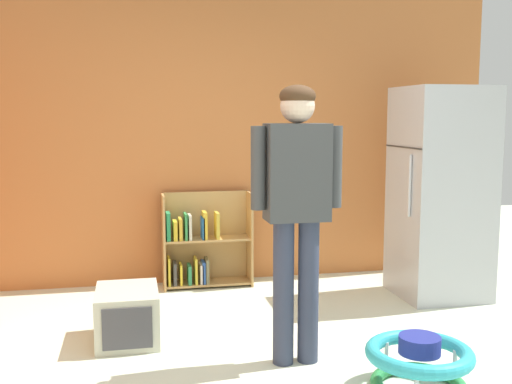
# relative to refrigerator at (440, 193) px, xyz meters

# --- Properties ---
(ground_plane) EXTENTS (12.00, 12.00, 0.00)m
(ground_plane) POSITION_rel_refrigerator_xyz_m (-1.75, -1.42, -0.89)
(ground_plane) COLOR silver
(ground_plane) RESTS_ON ground
(back_wall) EXTENTS (5.20, 0.06, 2.70)m
(back_wall) POSITION_rel_refrigerator_xyz_m (-1.75, 0.91, 0.46)
(back_wall) COLOR #C4723A
(back_wall) RESTS_ON ground
(refrigerator) EXTENTS (0.73, 0.68, 1.78)m
(refrigerator) POSITION_rel_refrigerator_xyz_m (0.00, 0.00, 0.00)
(refrigerator) COLOR #B7BABF
(refrigerator) RESTS_ON ground
(bookshelf) EXTENTS (0.80, 0.28, 0.85)m
(bookshelf) POSITION_rel_refrigerator_xyz_m (-1.95, 0.72, -0.51)
(bookshelf) COLOR tan
(bookshelf) RESTS_ON ground
(standing_person) EXTENTS (0.57, 0.22, 1.72)m
(standing_person) POSITION_rel_refrigerator_xyz_m (-1.58, -1.13, 0.16)
(standing_person) COLOR #343B50
(standing_person) RESTS_ON ground
(baby_walker) EXTENTS (0.60, 0.60, 0.32)m
(baby_walker) POSITION_rel_refrigerator_xyz_m (-1.01, -1.67, -0.73)
(baby_walker) COLOR green
(baby_walker) RESTS_ON ground
(pet_carrier) EXTENTS (0.42, 0.55, 0.36)m
(pet_carrier) POSITION_rel_refrigerator_xyz_m (-2.61, -0.55, -0.71)
(pet_carrier) COLOR beige
(pet_carrier) RESTS_ON ground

